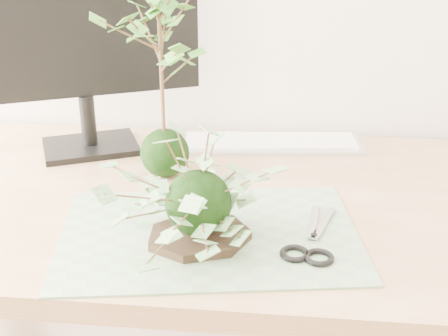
{
  "coord_description": "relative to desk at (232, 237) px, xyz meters",
  "views": [
    {
      "loc": [
        0.1,
        0.18,
        1.27
      ],
      "look_at": [
        0.0,
        1.14,
        0.84
      ],
      "focal_mm": 50.0,
      "sensor_mm": 36.0,
      "label": 1
    }
  ],
  "objects": [
    {
      "name": "scissors",
      "position": [
        0.15,
        -0.18,
        0.1
      ],
      "size": [
        0.1,
        0.2,
        0.01
      ],
      "rotation": [
        0.0,
        0.0,
        -0.2
      ],
      "color": "gray",
      "rests_on": "cutting_mat"
    },
    {
      "name": "keyboard",
      "position": [
        0.06,
        0.26,
        0.1
      ],
      "size": [
        0.42,
        0.16,
        0.02
      ],
      "rotation": [
        0.0,
        0.0,
        0.1
      ],
      "color": "silver",
      "rests_on": "desk"
    },
    {
      "name": "monitor",
      "position": [
        -0.34,
        0.21,
        0.35
      ],
      "size": [
        0.47,
        0.23,
        0.45
      ],
      "rotation": [
        0.0,
        0.0,
        0.42
      ],
      "color": "black",
      "rests_on": "desk"
    },
    {
      "name": "maple_kokedama",
      "position": [
        -0.14,
        0.08,
        0.38
      ],
      "size": [
        0.26,
        0.26,
        0.41
      ],
      "rotation": [
        0.0,
        0.0,
        -0.23
      ],
      "color": "black",
      "rests_on": "desk"
    },
    {
      "name": "stone_dish",
      "position": [
        -0.04,
        -0.17,
        0.1
      ],
      "size": [
        0.23,
        0.23,
        0.01
      ],
      "primitive_type": "cylinder",
      "rotation": [
        0.0,
        0.0,
        0.34
      ],
      "color": "black",
      "rests_on": "cutting_mat"
    },
    {
      "name": "ivy_kokedama",
      "position": [
        -0.04,
        -0.17,
        0.21
      ],
      "size": [
        0.33,
        0.33,
        0.22
      ],
      "rotation": [
        0.0,
        0.0,
        -0.1
      ],
      "color": "black",
      "rests_on": "stone_dish"
    },
    {
      "name": "cutting_mat",
      "position": [
        -0.02,
        -0.15,
        0.09
      ],
      "size": [
        0.55,
        0.41,
        0.0
      ],
      "primitive_type": "cube",
      "rotation": [
        0.0,
        0.0,
        0.16
      ],
      "color": "gray",
      "rests_on": "desk"
    },
    {
      "name": "desk",
      "position": [
        0.0,
        0.0,
        0.0
      ],
      "size": [
        1.6,
        0.7,
        0.74
      ],
      "color": "tan",
      "rests_on": "ground_plane"
    }
  ]
}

